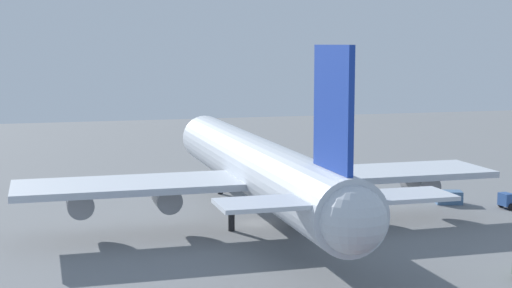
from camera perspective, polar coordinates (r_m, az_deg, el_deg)
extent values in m
plane|color=slate|center=(87.36, 0.00, -5.84)|extent=(243.40, 243.40, 0.00)
cylinder|color=silver|center=(86.11, 0.00, -1.64)|extent=(54.99, 6.40, 6.40)
sphere|color=silver|center=(112.57, -3.80, 0.48)|extent=(6.28, 6.28, 6.28)
sphere|color=silver|center=(60.58, 7.12, -5.56)|extent=(5.44, 5.44, 5.44)
cube|color=#19389E|center=(63.34, 5.69, 2.65)|extent=(7.70, 0.50, 10.25)
cube|color=silver|center=(65.39, 10.14, -3.80)|extent=(4.95, 9.60, 0.36)
cube|color=silver|center=(61.68, 1.55, -4.36)|extent=(4.95, 9.60, 0.36)
cube|color=silver|center=(88.57, 9.26, -2.11)|extent=(9.35, 24.22, 0.70)
cube|color=silver|center=(80.92, -9.08, -3.01)|extent=(9.35, 24.22, 0.70)
cylinder|color=gray|center=(88.31, 6.83, -3.21)|extent=(5.12, 2.69, 2.69)
cylinder|color=gray|center=(92.08, 11.99, -2.89)|extent=(5.12, 2.69, 2.69)
cylinder|color=gray|center=(82.69, -6.63, -3.94)|extent=(5.12, 2.69, 2.69)
cylinder|color=gray|center=(81.80, -12.86, -4.20)|extent=(5.12, 2.69, 2.69)
cylinder|color=black|center=(103.73, -2.64, -2.81)|extent=(0.70, 0.70, 3.28)
cylinder|color=black|center=(85.45, 2.79, -5.02)|extent=(0.70, 0.70, 3.28)
cylinder|color=black|center=(83.52, -1.82, -5.31)|extent=(0.70, 0.70, 3.28)
cube|color=#2D5193|center=(99.20, 17.94, -3.90)|extent=(1.84, 1.37, 1.52)
cylinder|color=black|center=(100.14, 17.61, -4.23)|extent=(0.35, 0.88, 0.86)
cylinder|color=black|center=(98.66, 18.30, -4.43)|extent=(0.35, 0.88, 0.86)
cube|color=#4C729E|center=(100.54, 14.01, -3.83)|extent=(2.87, 3.65, 1.62)
cone|color=orange|center=(113.06, -4.54, -2.67)|extent=(0.42, 0.42, 0.59)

